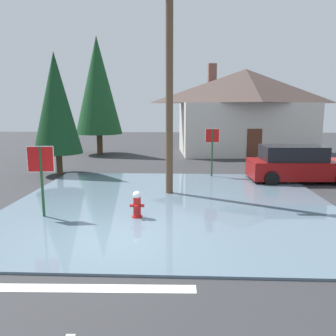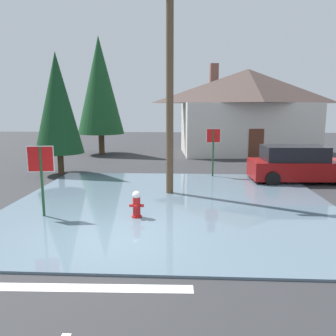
# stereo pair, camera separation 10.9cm
# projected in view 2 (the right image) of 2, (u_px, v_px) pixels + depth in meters

# --- Properties ---
(ground_plane) EXTENTS (80.00, 80.00, 0.10)m
(ground_plane) POSITION_uv_depth(u_px,v_px,m) (115.00, 240.00, 8.89)
(ground_plane) COLOR #2D2D30
(flood_puddle) EXTENTS (11.15, 10.74, 0.06)m
(flood_puddle) POSITION_uv_depth(u_px,v_px,m) (172.00, 203.00, 12.10)
(flood_puddle) COLOR slate
(flood_puddle) RESTS_ON ground
(lane_stop_bar) EXTENTS (4.22, 0.42, 0.01)m
(lane_stop_bar) POSITION_uv_depth(u_px,v_px,m) (82.00, 288.00, 6.44)
(lane_stop_bar) COLOR silver
(lane_stop_bar) RESTS_ON ground
(stop_sign_near) EXTENTS (0.79, 0.13, 2.24)m
(stop_sign_near) POSITION_uv_depth(u_px,v_px,m) (41.00, 167.00, 10.30)
(stop_sign_near) COLOR #1E4C28
(stop_sign_near) RESTS_ON ground
(fire_hydrant) EXTENTS (0.44, 0.38, 0.88)m
(fire_hydrant) POSITION_uv_depth(u_px,v_px,m) (137.00, 205.00, 10.39)
(fire_hydrant) COLOR red
(fire_hydrant) RESTS_ON ground
(utility_pole) EXTENTS (1.60, 0.28, 8.19)m
(utility_pole) POSITION_uv_depth(u_px,v_px,m) (170.00, 83.00, 12.74)
(utility_pole) COLOR brown
(utility_pole) RESTS_ON ground
(stop_sign_far) EXTENTS (0.67, 0.08, 2.38)m
(stop_sign_far) POSITION_uv_depth(u_px,v_px,m) (213.00, 143.00, 16.46)
(stop_sign_far) COLOR #1E4C28
(stop_sign_far) RESTS_ON ground
(house) EXTENTS (10.43, 6.81, 6.63)m
(house) POSITION_uv_depth(u_px,v_px,m) (246.00, 110.00, 25.14)
(house) COLOR beige
(house) RESTS_ON ground
(parked_car) EXTENTS (4.65, 2.26, 1.67)m
(parked_car) POSITION_uv_depth(u_px,v_px,m) (299.00, 165.00, 15.62)
(parked_car) COLOR maroon
(parked_car) RESTS_ON ground
(pine_tree_tall_left) EXTENTS (3.35, 3.35, 8.37)m
(pine_tree_tall_left) POSITION_uv_depth(u_px,v_px,m) (100.00, 86.00, 24.40)
(pine_tree_tall_left) COLOR #4C3823
(pine_tree_tall_left) RESTS_ON ground
(pine_tree_mid_left) EXTENTS (2.43, 2.43, 6.08)m
(pine_tree_mid_left) POSITION_uv_depth(u_px,v_px,m) (57.00, 103.00, 16.98)
(pine_tree_mid_left) COLOR #4C3823
(pine_tree_mid_left) RESTS_ON ground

